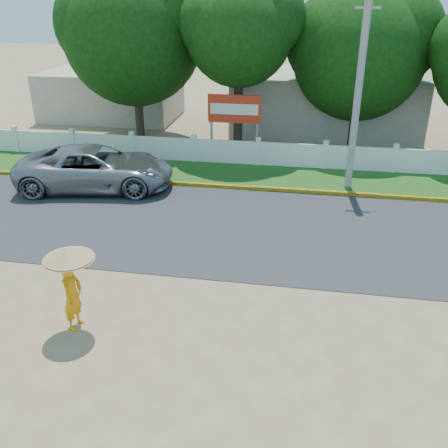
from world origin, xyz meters
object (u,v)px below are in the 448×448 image
Objects in this scene: vehicle at (96,168)px; monk_with_parasol at (70,277)px; utility_pole at (358,93)px; billboard at (234,112)px.

vehicle is 2.87× the size of monk_with_parasol.
monk_with_parasol reaches higher than vehicle.
utility_pole reaches higher than billboard.
billboard reaches higher than monk_with_parasol.
vehicle is at bearing 109.76° from monk_with_parasol.
vehicle is 2.09× the size of billboard.
vehicle is at bearing -169.57° from utility_pole.
utility_pole is at bearing -89.05° from vehicle.
utility_pole is 2.57× the size of billboard.
utility_pole is 3.52× the size of monk_with_parasol.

